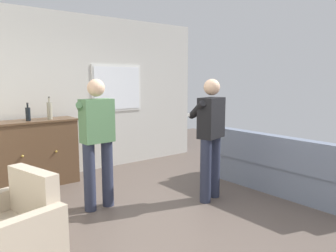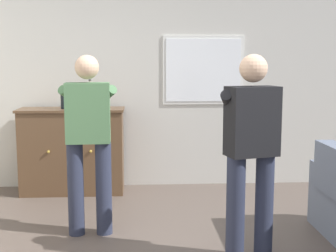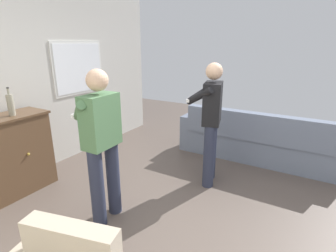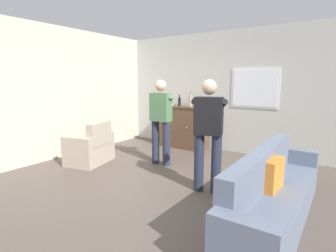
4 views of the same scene
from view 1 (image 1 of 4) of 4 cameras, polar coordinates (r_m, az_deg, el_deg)
ground at (r=4.10m, az=0.40°, el=-15.98°), size 10.40×10.40×0.00m
wall_back_with_window at (r=6.06m, az=-15.51°, el=5.30°), size 5.20×0.15×2.80m
couch at (r=5.22m, az=18.68°, el=-7.23°), size 0.57×2.63×0.87m
armchair at (r=3.39m, az=-25.47°, el=-16.87°), size 0.83×1.01×0.85m
sideboard_cabinet at (r=5.54m, az=-22.10°, el=-4.42°), size 1.28×0.49×1.05m
bottle_wine_green at (r=5.46m, az=-19.92°, el=2.56°), size 0.08×0.08×0.36m
bottle_liquor_amber at (r=5.39m, az=-23.20°, el=1.98°), size 0.07×0.07×0.27m
person_standing_left at (r=4.28m, az=-12.25°, el=-1.98°), size 0.56×0.48×1.68m
person_standing_right at (r=4.52m, az=7.36°, el=-1.30°), size 0.54×0.52×1.68m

